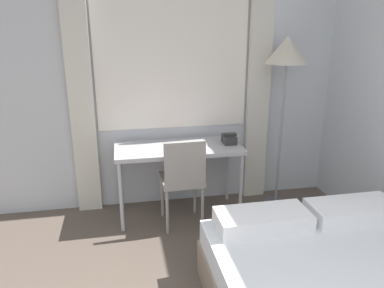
# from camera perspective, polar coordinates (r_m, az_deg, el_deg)

# --- Properties ---
(wall_back_with_window) EXTENTS (4.61, 0.13, 2.70)m
(wall_back_with_window) POSITION_cam_1_polar(r_m,az_deg,el_deg) (3.90, -3.69, 9.79)
(wall_back_with_window) COLOR silver
(wall_back_with_window) RESTS_ON ground_plane
(desk) EXTENTS (1.25, 0.55, 0.74)m
(desk) POSITION_cam_1_polar(r_m,az_deg,el_deg) (3.73, -2.07, -1.29)
(desk) COLOR #B2B2B7
(desk) RESTS_ON ground_plane
(desk_chair) EXTENTS (0.41, 0.41, 0.90)m
(desk_chair) POSITION_cam_1_polar(r_m,az_deg,el_deg) (3.55, -1.42, -4.92)
(desk_chair) COLOR gray
(desk_chair) RESTS_ON ground_plane
(standing_lamp) EXTENTS (0.41, 0.41, 1.79)m
(standing_lamp) POSITION_cam_1_polar(r_m,az_deg,el_deg) (3.86, 14.20, 12.51)
(standing_lamp) COLOR #4C4C51
(standing_lamp) RESTS_ON ground_plane
(telephone) EXTENTS (0.14, 0.17, 0.11)m
(telephone) POSITION_cam_1_polar(r_m,az_deg,el_deg) (3.81, 5.67, 0.79)
(telephone) COLOR #2D2D2D
(telephone) RESTS_ON desk
(book) EXTENTS (0.26, 0.26, 0.02)m
(book) POSITION_cam_1_polar(r_m,az_deg,el_deg) (3.64, -1.35, -0.53)
(book) COLOR maroon
(book) RESTS_ON desk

